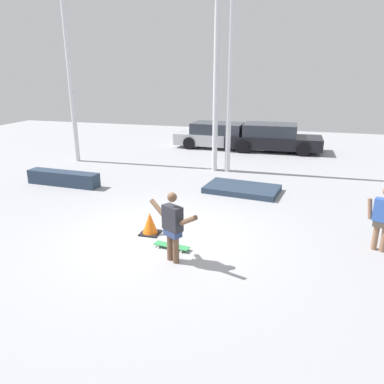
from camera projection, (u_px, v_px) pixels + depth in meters
ground_plane at (164, 240)px, 8.76m from camera, size 36.00×36.00×0.00m
skateboarder at (173, 225)px, 7.53m from camera, size 1.24×0.79×1.50m
skateboard at (172, 246)px, 8.30m from camera, size 0.85×0.33×0.08m
grind_box at (63, 178)px, 12.87m from camera, size 2.63×0.63×0.48m
manual_pad at (242, 189)px, 12.22m from camera, size 2.49×1.68×0.18m
canopy_support_left at (138, 60)px, 14.37m from camera, size 6.34×0.20×6.83m
canopy_support_right at (320, 59)px, 12.65m from camera, size 6.34×0.20×6.83m
parked_car_silver at (220, 136)px, 19.02m from camera, size 4.67×2.05×1.27m
parked_car_black at (272, 138)px, 18.30m from camera, size 4.61×2.10×1.32m
bystander at (383, 217)px, 8.00m from camera, size 0.70×0.35×1.46m
traffic_cone at (150, 224)px, 9.00m from camera, size 0.46×0.46×0.54m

